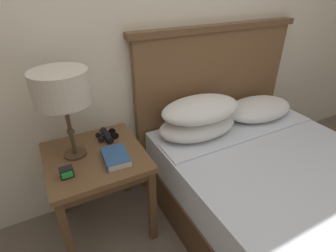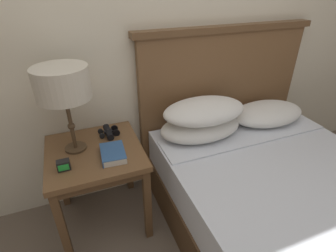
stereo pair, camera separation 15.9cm
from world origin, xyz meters
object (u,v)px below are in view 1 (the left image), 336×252
(table_lamp, at_px, (61,89))
(book_on_nightstand, at_px, (115,157))
(nightstand, at_px, (97,165))
(bed, at_px, (278,189))
(binoculars_pair, at_px, (107,135))
(alarm_clock, at_px, (67,173))

(table_lamp, bearing_deg, book_on_nightstand, -39.33)
(nightstand, height_order, book_on_nightstand, book_on_nightstand)
(bed, xyz_separation_m, book_on_nightstand, (-0.95, 0.43, 0.31))
(table_lamp, bearing_deg, binoculars_pair, 21.86)
(nightstand, relative_size, table_lamp, 1.16)
(nightstand, bearing_deg, alarm_clock, -143.55)
(book_on_nightstand, relative_size, alarm_clock, 3.00)
(binoculars_pair, bearing_deg, book_on_nightstand, -94.93)
(bed, bearing_deg, alarm_clock, 161.88)
(bed, bearing_deg, nightstand, 153.01)
(bed, bearing_deg, binoculars_pair, 143.83)
(nightstand, bearing_deg, book_on_nightstand, -47.85)
(bed, height_order, book_on_nightstand, bed)
(alarm_clock, bearing_deg, binoculars_pair, 42.96)
(table_lamp, relative_size, book_on_nightstand, 2.50)
(nightstand, height_order, binoculars_pair, binoculars_pair)
(table_lamp, xyz_separation_m, alarm_clock, (-0.08, -0.19, -0.39))
(bed, distance_m, table_lamp, 1.48)
(alarm_clock, bearing_deg, bed, -18.12)
(binoculars_pair, bearing_deg, nightstand, -129.32)
(bed, xyz_separation_m, table_lamp, (-1.15, 0.59, 0.71))
(nightstand, relative_size, alarm_clock, 8.72)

